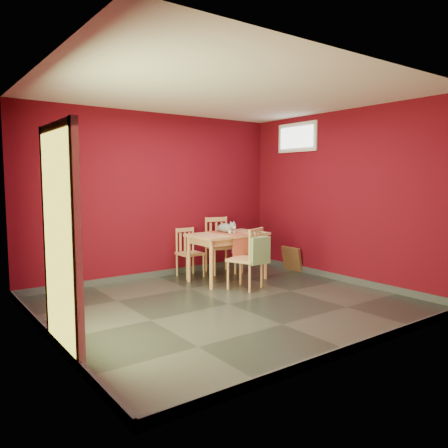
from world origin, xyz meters
TOP-DOWN VIEW (x-y plane):
  - ground at (0.00, 0.00)m, footprint 4.50×4.50m
  - room_shell at (0.00, 0.00)m, footprint 4.50×4.50m
  - doorway at (-2.23, -0.40)m, footprint 0.06×1.01m
  - window at (2.23, 1.00)m, footprint 0.05×0.90m
  - outlet_plate at (1.60, 1.99)m, footprint 0.08×0.02m
  - dining_table at (0.79, 1.09)m, footprint 1.26×0.76m
  - table_runner at (0.79, 0.97)m, footprint 0.36×0.70m
  - chair_far_left at (0.46, 1.74)m, footprint 0.38×0.38m
  - chair_far_right at (1.06, 1.69)m, footprint 0.53×0.53m
  - chair_near at (0.70, 0.48)m, footprint 0.55×0.55m
  - tote_bag at (0.75, 0.27)m, footprint 0.33×0.19m
  - cat at (0.80, 1.15)m, footprint 0.23×0.43m
  - picture_frame at (2.19, 1.04)m, footprint 0.14×0.43m

SIDE VIEW (x-z plane):
  - ground at x=0.00m, z-range 0.00..0.00m
  - room_shell at x=0.00m, z-range -2.20..2.30m
  - picture_frame at x=2.19m, z-range 0.00..0.42m
  - outlet_plate at x=1.60m, z-range 0.24..0.36m
  - chair_far_left at x=0.46m, z-range 0.01..0.82m
  - chair_near at x=0.70m, z-range 0.01..0.93m
  - chair_far_right at x=1.06m, z-range 0.01..0.97m
  - tote_bag at x=0.75m, z-range 0.37..0.83m
  - dining_table at x=0.79m, z-range 0.29..1.06m
  - table_runner at x=0.79m, z-range 0.54..0.89m
  - cat at x=0.80m, z-range 0.77..0.98m
  - doorway at x=-2.23m, z-range 0.06..2.19m
  - window at x=2.23m, z-range 2.10..2.60m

